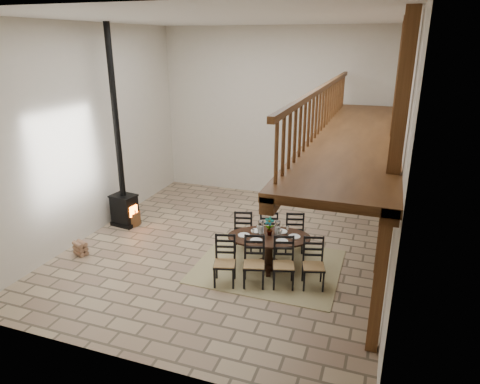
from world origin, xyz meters
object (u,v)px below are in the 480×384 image
(log_basket, at_px, (130,217))
(dining_table, at_px, (269,253))
(log_stack, at_px, (81,248))
(wood_stove, at_px, (122,184))

(log_basket, bearing_deg, dining_table, -14.13)
(dining_table, bearing_deg, log_basket, 150.11)
(log_basket, xyz_separation_m, log_stack, (-0.09, -1.85, -0.04))
(wood_stove, bearing_deg, log_stack, -81.71)
(log_basket, bearing_deg, wood_stove, -149.29)
(wood_stove, relative_size, log_basket, 8.93)
(wood_stove, bearing_deg, dining_table, -4.84)
(wood_stove, distance_m, log_stack, 2.03)
(wood_stove, xyz_separation_m, log_stack, (0.00, -1.79, -0.97))
(log_basket, bearing_deg, log_stack, -92.94)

